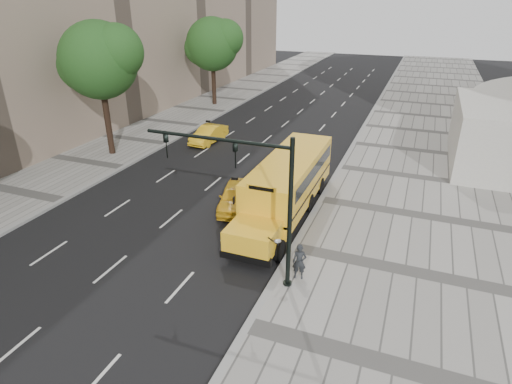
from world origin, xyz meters
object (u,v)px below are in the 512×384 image
(school_bus, at_px, (288,181))
(taxi_near, at_px, (235,196))
(pedestrian, at_px, (299,262))
(tree_c, at_px, (213,44))
(tree_b, at_px, (100,60))
(traffic_signal, at_px, (255,191))
(taxi_far, at_px, (209,134))

(school_bus, relative_size, taxi_near, 2.84)
(pedestrian, bearing_deg, tree_c, 111.99)
(tree_b, distance_m, tree_c, 17.21)
(taxi_near, relative_size, traffic_signal, 0.64)
(pedestrian, bearing_deg, tree_b, 139.61)
(tree_b, xyz_separation_m, traffic_signal, (15.59, -10.53, -2.81))
(school_bus, height_order, traffic_signal, traffic_signal)
(school_bus, distance_m, pedestrian, 6.57)
(pedestrian, bearing_deg, taxi_far, 117.69)
(tree_b, bearing_deg, tree_c, 89.99)
(school_bus, relative_size, pedestrian, 7.37)
(tree_c, bearing_deg, tree_b, -90.01)
(taxi_far, bearing_deg, taxi_near, -52.15)
(school_bus, bearing_deg, taxi_near, -163.96)
(taxi_near, bearing_deg, tree_b, 143.93)
(tree_b, bearing_deg, taxi_near, -21.21)
(tree_b, distance_m, school_bus, 16.23)
(taxi_far, relative_size, traffic_signal, 0.64)
(taxi_far, bearing_deg, tree_c, 117.71)
(tree_b, relative_size, traffic_signal, 1.49)
(tree_b, relative_size, tree_c, 1.05)
(taxi_near, xyz_separation_m, pedestrian, (5.23, -5.24, 0.24))
(tree_b, bearing_deg, traffic_signal, -34.04)
(school_bus, relative_size, taxi_far, 2.80)
(tree_c, relative_size, traffic_signal, 1.41)
(taxi_far, bearing_deg, tree_b, -131.16)
(taxi_near, relative_size, pedestrian, 2.59)
(tree_c, distance_m, traffic_signal, 31.90)
(tree_b, xyz_separation_m, school_bus, (14.90, -3.88, -5.14))
(tree_b, xyz_separation_m, pedestrian, (17.31, -9.93, -5.97))
(tree_c, relative_size, taxi_near, 2.22)
(taxi_far, distance_m, pedestrian, 19.42)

